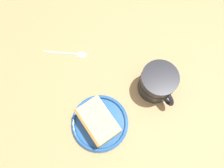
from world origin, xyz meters
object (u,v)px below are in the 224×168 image
Objects in this scene: small_plate at (100,123)px; tea_mug at (157,83)px; teaspoon at (75,53)px; cake_slice at (98,122)px.

small_plate is 18.60cm from tea_mug.
small_plate reaches higher than teaspoon.
cake_slice is at bearing -174.67° from tea_mug.
small_plate is 3.19cm from cake_slice.
tea_mug is at bearing 5.33° from cake_slice.
cake_slice is 0.94× the size of teaspoon.
teaspoon is (-15.45, 20.15, -4.11)cm from tea_mug.
teaspoon is at bearing 82.17° from cake_slice.
teaspoon is (3.01, 21.87, -3.77)cm from cake_slice.
teaspoon is (2.74, 21.84, -0.59)cm from small_plate.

